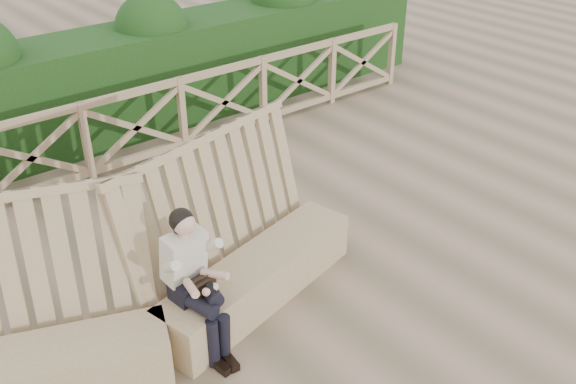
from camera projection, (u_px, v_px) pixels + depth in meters
ground at (302, 287)px, 6.58m from camera, size 60.00×60.00×0.00m
bench at (146, 303)px, 5.73m from camera, size 4.64×1.57×1.62m
woman at (193, 276)px, 5.52m from camera, size 0.40×0.81×1.38m
guardrail at (136, 128)px, 8.65m from camera, size 10.10×0.09×1.10m
hedge at (96, 89)px, 9.36m from camera, size 12.00×1.20×1.50m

